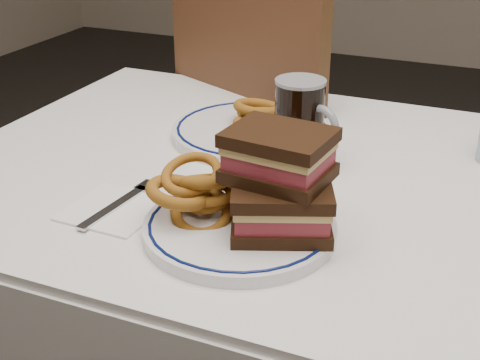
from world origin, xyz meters
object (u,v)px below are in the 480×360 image
at_px(beer_mug, 301,120).
at_px(far_plate, 252,131).
at_px(reuben_sandwich, 280,182).
at_px(main_plate, 240,227).
at_px(chair_far, 282,160).

xyz_separation_m(beer_mug, far_plate, (-0.12, 0.06, -0.06)).
relative_size(reuben_sandwich, beer_mug, 1.15).
bearing_deg(reuben_sandwich, far_plate, 117.89).
xyz_separation_m(main_plate, reuben_sandwich, (0.05, 0.01, 0.08)).
height_order(beer_mug, far_plate, beer_mug).
bearing_deg(main_plate, reuben_sandwich, 10.43).
height_order(reuben_sandwich, beer_mug, reuben_sandwich).
xyz_separation_m(chair_far, far_plate, (0.06, -0.35, 0.21)).
distance_m(main_plate, far_plate, 0.36).
distance_m(beer_mug, far_plate, 0.15).
relative_size(chair_far, beer_mug, 6.97).
distance_m(chair_far, main_plate, 0.75).
distance_m(reuben_sandwich, beer_mug, 0.28).
bearing_deg(reuben_sandwich, chair_far, 109.17).
distance_m(reuben_sandwich, far_plate, 0.38).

